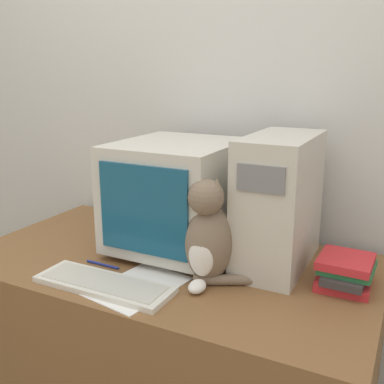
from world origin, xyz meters
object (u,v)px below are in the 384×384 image
object	(u,v)px
cat	(208,237)
keyboard	(104,284)
crt_monitor	(177,195)
pen	(103,265)
mug	(107,229)
book_stack	(346,272)
computer_tower	(279,202)

from	to	relation	value
cat	keyboard	bearing A→B (deg)	-148.65
keyboard	cat	bearing A→B (deg)	35.25
crt_monitor	keyboard	size ratio (longest dim) A/B	1.04
pen	mug	world-z (taller)	mug
cat	book_stack	distance (m)	0.44
keyboard	mug	distance (m)	0.42
crt_monitor	keyboard	bearing A→B (deg)	-97.84
crt_monitor	mug	bearing A→B (deg)	-172.02
book_stack	mug	distance (m)	0.91
cat	pen	world-z (taller)	cat
crt_monitor	mug	world-z (taller)	crt_monitor
crt_monitor	computer_tower	bearing A→B (deg)	5.45
crt_monitor	cat	world-z (taller)	crt_monitor
book_stack	pen	world-z (taller)	book_stack
crt_monitor	pen	world-z (taller)	crt_monitor
keyboard	book_stack	bearing A→B (deg)	27.92
mug	book_stack	bearing A→B (deg)	0.83
book_stack	pen	distance (m)	0.80
crt_monitor	computer_tower	size ratio (longest dim) A/B	1.04
keyboard	pen	distance (m)	0.16
pen	keyboard	bearing A→B (deg)	-51.10
computer_tower	book_stack	distance (m)	0.31
computer_tower	mug	bearing A→B (deg)	-173.42
keyboard	pen	size ratio (longest dim) A/B	3.33
computer_tower	book_stack	size ratio (longest dim) A/B	2.04
keyboard	pen	xyz separation A→B (m)	(-0.10, 0.13, -0.01)
book_stack	pen	size ratio (longest dim) A/B	1.64
computer_tower	cat	size ratio (longest dim) A/B	1.30
crt_monitor	book_stack	world-z (taller)	crt_monitor
cat	book_stack	size ratio (longest dim) A/B	1.57
computer_tower	book_stack	world-z (taller)	computer_tower
book_stack	keyboard	bearing A→B (deg)	-152.08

